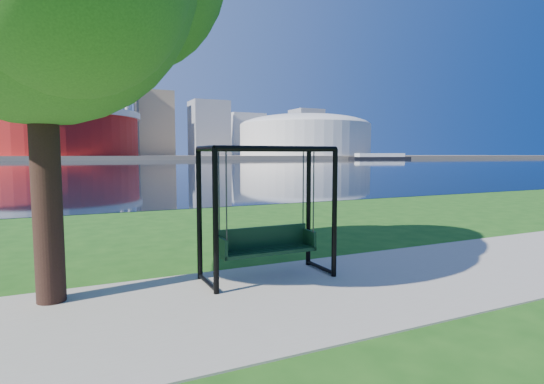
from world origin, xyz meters
TOP-DOWN VIEW (x-y plane):
  - ground at (0.00, 0.00)m, footprint 900.00×900.00m
  - path at (0.00, -0.50)m, footprint 120.00×4.00m
  - river at (0.00, 102.00)m, footprint 900.00×180.00m
  - far_bank at (0.00, 306.00)m, footprint 900.00×228.00m
  - stadium at (-10.00, 235.00)m, footprint 83.00×83.00m
  - arena at (135.00, 235.00)m, footprint 84.00×84.00m
  - skyline at (-4.27, 319.39)m, footprint 392.00×66.00m
  - swing at (0.37, 0.63)m, footprint 2.56×1.13m
  - barge at (152.74, 181.77)m, footprint 34.70×16.73m

SIDE VIEW (x-z plane):
  - ground at x=0.00m, z-range 0.00..0.00m
  - river at x=0.00m, z-range 0.00..0.02m
  - path at x=0.00m, z-range 0.00..0.03m
  - far_bank at x=0.00m, z-range 0.00..2.00m
  - swing at x=0.37m, z-range -0.04..2.57m
  - barge at x=152.74m, z-range -0.16..3.20m
  - stadium at x=-10.00m, z-range -1.77..30.23m
  - arena at x=135.00m, z-range 2.59..29.15m
  - skyline at x=-4.27m, z-range -12.36..84.14m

